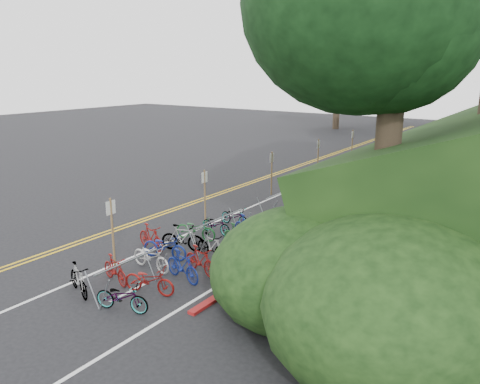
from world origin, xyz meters
name	(u,v)px	position (x,y,z in m)	size (l,w,h in m)	color
ground	(114,252)	(0.00, 0.00, 0.00)	(120.00, 120.00, 0.00)	black
road_markings	(263,198)	(0.63, 10.10, 0.00)	(7.47, 80.00, 0.01)	gold
red_curb	(364,204)	(5.70, 12.00, 0.05)	(0.25, 28.00, 0.10)	maroon
bike_rack_front	(128,271)	(3.25, -2.12, 0.82)	(1.13, 2.57, 1.14)	gray
bike_racks_rest	(325,179)	(3.00, 13.00, 0.85)	(1.14, 23.00, 1.17)	gray
signpost_near	(112,228)	(1.07, -0.85, 1.46)	(0.08, 0.40, 2.56)	brown
signposts_rest	(297,162)	(0.60, 14.00, 1.43)	(0.08, 18.40, 2.50)	brown
bike_front	(151,237)	(1.02, 1.06, 0.51)	(1.70, 0.48, 1.02)	maroon
bike_valet	(190,247)	(2.93, 1.21, 0.49)	(3.22, 10.25, 1.09)	slate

